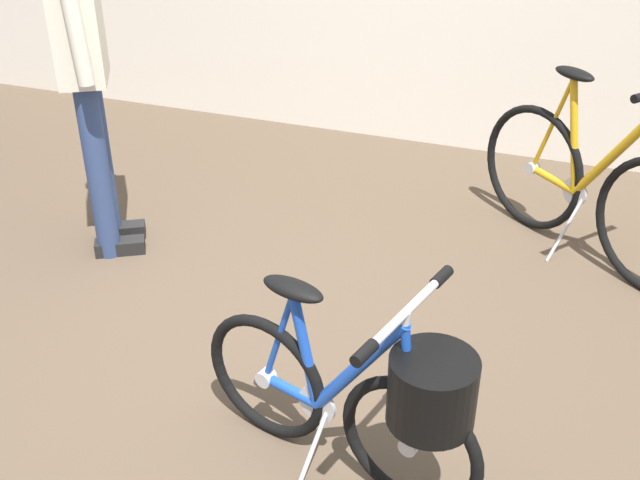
# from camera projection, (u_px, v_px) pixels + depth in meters

# --- Properties ---
(ground_plane) EXTENTS (7.59, 7.59, 0.00)m
(ground_plane) POSITION_uv_depth(u_px,v_px,m) (262.00, 381.00, 2.98)
(ground_plane) COLOR brown
(folding_bike_foreground) EXTENTS (1.02, 0.52, 0.74)m
(folding_bike_foreground) POSITION_uv_depth(u_px,v_px,m) (369.00, 395.00, 2.37)
(folding_bike_foreground) COLOR black
(folding_bike_foreground) RESTS_ON ground_plane
(display_bike_left) EXTENTS (1.12, 0.88, 0.97)m
(display_bike_left) POSITION_uv_depth(u_px,v_px,m) (591.00, 188.00, 3.62)
(display_bike_left) COLOR black
(display_bike_left) RESTS_ON ground_plane
(visitor_near_wall) EXTENTS (0.38, 0.46, 1.77)m
(visitor_near_wall) POSITION_uv_depth(u_px,v_px,m) (80.00, 42.00, 3.37)
(visitor_near_wall) COLOR navy
(visitor_near_wall) RESTS_ON ground_plane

